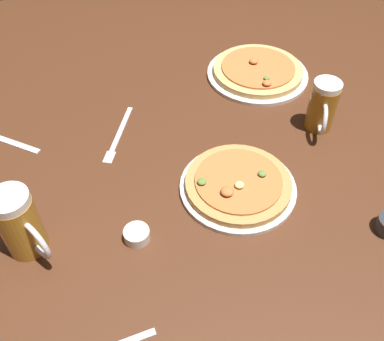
{
  "coord_description": "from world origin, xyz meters",
  "views": [
    {
      "loc": [
        -0.3,
        -0.72,
        0.84
      ],
      "look_at": [
        0.0,
        0.0,
        0.02
      ],
      "focal_mm": 41.54,
      "sensor_mm": 36.0,
      "label": 1
    }
  ],
  "objects_px": {
    "pizza_plate_near": "(238,185)",
    "ramekin_butter": "(137,235)",
    "beer_mug_dark": "(20,224)",
    "beer_mug_amber": "(323,107)",
    "fork_left": "(119,135)",
    "pizza_plate_far": "(258,72)",
    "knife_right": "(5,140)"
  },
  "relations": [
    {
      "from": "beer_mug_dark",
      "to": "fork_left",
      "type": "relative_size",
      "value": 0.82
    },
    {
      "from": "beer_mug_amber",
      "to": "fork_left",
      "type": "xyz_separation_m",
      "value": [
        -0.54,
        0.18,
        -0.07
      ]
    },
    {
      "from": "beer_mug_amber",
      "to": "knife_right",
      "type": "distance_m",
      "value": 0.89
    },
    {
      "from": "ramekin_butter",
      "to": "pizza_plate_near",
      "type": "bearing_deg",
      "value": 9.3
    },
    {
      "from": "ramekin_butter",
      "to": "knife_right",
      "type": "xyz_separation_m",
      "value": [
        -0.24,
        0.45,
        -0.01
      ]
    },
    {
      "from": "pizza_plate_far",
      "to": "beer_mug_amber",
      "type": "bearing_deg",
      "value": -82.51
    },
    {
      "from": "pizza_plate_near",
      "to": "beer_mug_amber",
      "type": "distance_m",
      "value": 0.35
    },
    {
      "from": "beer_mug_dark",
      "to": "fork_left",
      "type": "bearing_deg",
      "value": 44.78
    },
    {
      "from": "pizza_plate_near",
      "to": "knife_right",
      "type": "distance_m",
      "value": 0.66
    },
    {
      "from": "beer_mug_amber",
      "to": "fork_left",
      "type": "distance_m",
      "value": 0.57
    },
    {
      "from": "beer_mug_amber",
      "to": "ramekin_butter",
      "type": "xyz_separation_m",
      "value": [
        -0.59,
        -0.17,
        -0.06
      ]
    },
    {
      "from": "ramekin_butter",
      "to": "pizza_plate_far",
      "type": "bearing_deg",
      "value": 39.58
    },
    {
      "from": "fork_left",
      "to": "beer_mug_dark",
      "type": "bearing_deg",
      "value": -135.22
    },
    {
      "from": "fork_left",
      "to": "knife_right",
      "type": "distance_m",
      "value": 0.32
    },
    {
      "from": "beer_mug_dark",
      "to": "pizza_plate_far",
      "type": "bearing_deg",
      "value": 26.46
    },
    {
      "from": "beer_mug_amber",
      "to": "fork_left",
      "type": "relative_size",
      "value": 0.72
    },
    {
      "from": "pizza_plate_far",
      "to": "beer_mug_dark",
      "type": "relative_size",
      "value": 1.9
    },
    {
      "from": "pizza_plate_near",
      "to": "knife_right",
      "type": "relative_size",
      "value": 1.63
    },
    {
      "from": "beer_mug_dark",
      "to": "fork_left",
      "type": "distance_m",
      "value": 0.41
    },
    {
      "from": "ramekin_butter",
      "to": "beer_mug_dark",
      "type": "bearing_deg",
      "value": 162.96
    },
    {
      "from": "beer_mug_dark",
      "to": "knife_right",
      "type": "xyz_separation_m",
      "value": [
        -0.01,
        0.38,
        -0.08
      ]
    },
    {
      "from": "pizza_plate_far",
      "to": "knife_right",
      "type": "xyz_separation_m",
      "value": [
        -0.8,
        -0.01,
        -0.01
      ]
    },
    {
      "from": "pizza_plate_near",
      "to": "beer_mug_dark",
      "type": "bearing_deg",
      "value": 177.24
    },
    {
      "from": "pizza_plate_far",
      "to": "fork_left",
      "type": "bearing_deg",
      "value": -167.93
    },
    {
      "from": "beer_mug_dark",
      "to": "ramekin_butter",
      "type": "height_order",
      "value": "beer_mug_dark"
    },
    {
      "from": "pizza_plate_near",
      "to": "ramekin_butter",
      "type": "bearing_deg",
      "value": -170.7
    },
    {
      "from": "pizza_plate_near",
      "to": "ramekin_butter",
      "type": "distance_m",
      "value": 0.28
    },
    {
      "from": "pizza_plate_far",
      "to": "fork_left",
      "type": "xyz_separation_m",
      "value": [
        -0.5,
        -0.11,
        -0.01
      ]
    },
    {
      "from": "beer_mug_dark",
      "to": "beer_mug_amber",
      "type": "relative_size",
      "value": 1.14
    },
    {
      "from": "pizza_plate_near",
      "to": "ramekin_butter",
      "type": "relative_size",
      "value": 4.9
    },
    {
      "from": "pizza_plate_near",
      "to": "fork_left",
      "type": "distance_m",
      "value": 0.38
    },
    {
      "from": "pizza_plate_near",
      "to": "pizza_plate_far",
      "type": "bearing_deg",
      "value": 56.08
    }
  ]
}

